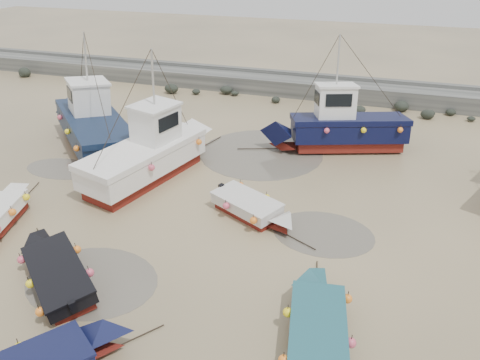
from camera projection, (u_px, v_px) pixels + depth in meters
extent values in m
plane|color=tan|center=(167.00, 260.00, 17.31)|extent=(120.00, 120.00, 0.00)
cube|color=slate|center=(296.00, 87.00, 35.62)|extent=(60.00, 2.20, 1.20)
cube|color=slate|center=(300.00, 74.00, 36.31)|extent=(60.00, 0.60, 0.25)
ellipsoid|color=black|center=(359.00, 110.00, 31.81)|extent=(0.84, 0.86, 0.51)
ellipsoid|color=black|center=(402.00, 106.00, 32.32)|extent=(0.98, 1.07, 0.72)
ellipsoid|color=black|center=(226.00, 90.00, 35.86)|extent=(0.99, 0.80, 0.58)
ellipsoid|color=black|center=(471.00, 119.00, 30.49)|extent=(0.54, 0.46, 0.30)
ellipsoid|color=black|center=(23.00, 75.00, 40.43)|extent=(0.65, 0.64, 0.43)
ellipsoid|color=black|center=(430.00, 113.00, 31.36)|extent=(0.61, 0.47, 0.46)
ellipsoid|color=black|center=(235.00, 93.00, 35.55)|extent=(0.61, 0.53, 0.32)
ellipsoid|color=black|center=(451.00, 112.00, 31.51)|extent=(0.67, 0.55, 0.43)
ellipsoid|color=black|center=(171.00, 88.00, 36.06)|extent=(1.09, 0.88, 0.72)
ellipsoid|color=black|center=(196.00, 92.00, 35.85)|extent=(0.65, 0.60, 0.37)
ellipsoid|color=black|center=(427.00, 114.00, 30.88)|extent=(0.88, 0.64, 0.62)
ellipsoid|color=black|center=(276.00, 100.00, 34.02)|extent=(0.64, 0.62, 0.48)
ellipsoid|color=black|center=(25.00, 72.00, 40.45)|extent=(1.10, 0.87, 0.86)
ellipsoid|color=black|center=(402.00, 109.00, 32.26)|extent=(0.55, 0.45, 0.29)
cylinder|color=#5F594D|center=(92.00, 281.00, 16.23)|extent=(4.72, 4.72, 0.01)
cylinder|color=#5F594D|center=(323.00, 233.00, 18.88)|extent=(4.11, 4.11, 0.01)
cylinder|color=#5F594D|center=(62.00, 169.00, 24.23)|extent=(3.94, 3.94, 0.01)
cylinder|color=#5F594D|center=(261.00, 153.00, 26.05)|extent=(6.83, 6.83, 0.01)
pyramid|color=white|center=(16.00, 184.00, 20.61)|extent=(1.59, 1.08, 0.90)
cylinder|color=black|center=(30.00, 192.00, 21.87)|extent=(0.59, 1.93, 0.04)
sphere|color=orange|center=(0.00, 232.00, 17.84)|extent=(0.30, 0.30, 0.30)
sphere|color=orange|center=(15.00, 215.00, 18.95)|extent=(0.30, 0.30, 0.30)
sphere|color=orange|center=(29.00, 200.00, 20.06)|extent=(0.30, 0.30, 0.30)
pyramid|color=black|center=(97.00, 330.00, 12.87)|extent=(1.90, 1.67, 0.90)
cylinder|color=black|center=(133.00, 340.00, 13.80)|extent=(1.22, 1.63, 0.04)
sphere|color=orange|center=(19.00, 345.00, 12.82)|extent=(0.30, 0.30, 0.30)
cube|color=maroon|center=(317.00, 340.00, 13.64)|extent=(1.85, 3.36, 0.30)
cube|color=#1D535E|center=(318.00, 330.00, 13.47)|extent=(2.12, 3.62, 0.45)
pyramid|color=#1D535E|center=(319.00, 273.00, 15.07)|extent=(1.66, 0.97, 0.90)
cube|color=brown|center=(318.00, 326.00, 13.39)|extent=(1.72, 3.04, 0.10)
cube|color=#1D535E|center=(318.00, 324.00, 13.35)|extent=(2.19, 3.71, 0.07)
cylinder|color=black|center=(317.00, 279.00, 16.27)|extent=(0.38, 1.98, 0.04)
sphere|color=orange|center=(351.00, 343.00, 12.90)|extent=(0.30, 0.30, 0.30)
sphere|color=orange|center=(287.00, 313.00, 13.94)|extent=(0.30, 0.30, 0.30)
sphere|color=orange|center=(347.00, 299.00, 14.49)|extent=(0.30, 0.30, 0.30)
cube|color=maroon|center=(62.00, 283.00, 15.91)|extent=(3.62, 3.28, 0.30)
cube|color=black|center=(60.00, 274.00, 15.74)|extent=(3.97, 3.63, 0.45)
pyramid|color=black|center=(43.00, 231.00, 17.25)|extent=(1.52, 1.63, 0.90)
cube|color=brown|center=(59.00, 270.00, 15.66)|extent=(3.30, 3.00, 0.10)
cube|color=black|center=(59.00, 268.00, 15.62)|extent=(4.07, 3.73, 0.07)
cube|color=black|center=(76.00, 305.00, 14.14)|extent=(0.28, 0.28, 0.35)
cylinder|color=black|center=(42.00, 240.00, 18.38)|extent=(1.58, 1.29, 0.04)
sphere|color=orange|center=(42.00, 309.00, 14.11)|extent=(0.30, 0.30, 0.30)
sphere|color=orange|center=(93.00, 275.00, 15.53)|extent=(0.30, 0.30, 0.30)
sphere|color=orange|center=(32.00, 281.00, 15.27)|extent=(0.30, 0.30, 0.30)
sphere|color=orange|center=(80.00, 252.00, 16.69)|extent=(0.30, 0.30, 0.30)
sphere|color=orange|center=(23.00, 257.00, 16.42)|extent=(0.30, 0.30, 0.30)
cube|color=maroon|center=(247.00, 211.00, 20.10)|extent=(3.05, 2.34, 0.30)
cube|color=silver|center=(247.00, 204.00, 19.93)|extent=(3.33, 2.63, 0.45)
pyramid|color=silver|center=(280.00, 211.00, 18.54)|extent=(1.27, 1.56, 0.90)
cube|color=brown|center=(247.00, 201.00, 19.86)|extent=(2.77, 2.16, 0.10)
cube|color=silver|center=(247.00, 199.00, 19.82)|extent=(3.42, 2.71, 0.07)
cube|color=black|center=(222.00, 188.00, 20.86)|extent=(0.26, 0.28, 0.35)
cylinder|color=black|center=(295.00, 239.00, 18.44)|extent=(1.80, 0.95, 0.04)
sphere|color=orange|center=(241.00, 186.00, 21.16)|extent=(0.30, 0.30, 0.30)
sphere|color=orange|center=(227.00, 205.00, 19.63)|extent=(0.30, 0.30, 0.30)
sphere|color=orange|center=(267.00, 199.00, 20.14)|extent=(0.30, 0.30, 0.30)
sphere|color=orange|center=(254.00, 220.00, 18.61)|extent=(0.30, 0.30, 0.30)
cube|color=maroon|center=(96.00, 144.00, 26.43)|extent=(7.05, 6.91, 0.55)
cube|color=#101D36|center=(94.00, 132.00, 26.09)|extent=(7.74, 7.60, 0.95)
pyramid|color=#101D36|center=(76.00, 98.00, 29.36)|extent=(2.99, 3.03, 1.40)
cube|color=brown|center=(92.00, 123.00, 25.85)|extent=(7.53, 7.39, 0.08)
cube|color=#101D36|center=(92.00, 121.00, 25.79)|extent=(7.91, 7.77, 0.30)
cube|color=white|center=(85.00, 98.00, 26.21)|extent=(2.82, 2.82, 1.70)
cube|color=white|center=(83.00, 83.00, 25.79)|extent=(3.04, 3.04, 0.12)
cube|color=black|center=(81.00, 89.00, 26.90)|extent=(1.20, 1.25, 0.68)
cylinder|color=#B7B7B2|center=(79.00, 58.00, 25.17)|extent=(0.10, 0.10, 2.60)
cylinder|color=black|center=(77.00, 118.00, 31.08)|extent=(2.20, 2.12, 0.05)
sphere|color=#DC506A|center=(75.00, 151.00, 22.78)|extent=(0.30, 0.30, 0.30)
sphere|color=#DC506A|center=(129.00, 132.00, 25.05)|extent=(0.30, 0.30, 0.30)
sphere|color=#DC506A|center=(66.00, 134.00, 24.79)|extent=(0.30, 0.30, 0.30)
sphere|color=#DC506A|center=(117.00, 118.00, 27.06)|extent=(0.30, 0.30, 0.30)
sphere|color=#DC506A|center=(58.00, 120.00, 26.80)|extent=(0.30, 0.30, 0.30)
sphere|color=#DC506A|center=(107.00, 106.00, 29.07)|extent=(0.30, 0.30, 0.30)
cube|color=maroon|center=(146.00, 175.00, 23.00)|extent=(3.41, 6.58, 0.55)
cube|color=white|center=(144.00, 161.00, 22.65)|extent=(3.86, 7.12, 0.95)
pyramid|color=white|center=(193.00, 123.00, 25.29)|extent=(2.59, 1.94, 1.40)
cube|color=brown|center=(143.00, 151.00, 22.42)|extent=(3.73, 6.94, 0.08)
cube|color=white|center=(143.00, 148.00, 22.36)|extent=(3.94, 7.28, 0.30)
cube|color=white|center=(154.00, 124.00, 22.61)|extent=(2.05, 2.33, 1.70)
cube|color=white|center=(152.00, 105.00, 22.19)|extent=(2.21, 2.52, 0.12)
cube|color=black|center=(167.00, 113.00, 23.26)|extent=(1.35, 0.38, 0.68)
cylinder|color=#B7B7B2|center=(150.00, 77.00, 21.57)|extent=(0.10, 0.10, 2.60)
cylinder|color=black|center=(206.00, 145.00, 26.90)|extent=(0.76, 2.93, 0.05)
sphere|color=#DC506A|center=(81.00, 168.00, 21.08)|extent=(0.30, 0.30, 0.30)
sphere|color=#DC506A|center=(151.00, 167.00, 21.21)|extent=(0.30, 0.30, 0.30)
sphere|color=#DC506A|center=(137.00, 143.00, 23.77)|extent=(0.30, 0.30, 0.30)
sphere|color=#DC506A|center=(198.00, 141.00, 23.91)|extent=(0.30, 0.30, 0.30)
cube|color=maroon|center=(347.00, 144.00, 26.44)|extent=(6.09, 3.77, 0.55)
cube|color=black|center=(349.00, 132.00, 26.10)|extent=(6.60, 4.23, 0.95)
pyramid|color=black|center=(284.00, 121.00, 25.70)|extent=(2.11, 2.60, 1.40)
cube|color=brown|center=(350.00, 123.00, 25.86)|extent=(6.44, 4.10, 0.08)
cube|color=black|center=(350.00, 121.00, 25.80)|extent=(6.75, 4.32, 0.30)
cube|color=white|center=(336.00, 104.00, 25.34)|extent=(2.42, 2.16, 1.70)
cube|color=white|center=(338.00, 87.00, 24.92)|extent=(2.61, 2.33, 0.12)
cube|color=black|center=(318.00, 99.00, 25.20)|extent=(0.50, 1.27, 0.68)
cylinder|color=#B7B7B2|center=(340.00, 62.00, 24.30)|extent=(0.10, 0.10, 2.60)
cylinder|color=black|center=(264.00, 149.00, 26.44)|extent=(2.84, 1.07, 0.05)
sphere|color=#DC506A|center=(401.00, 134.00, 24.89)|extent=(0.30, 0.30, 0.30)
sphere|color=#DC506A|center=(370.00, 118.00, 27.08)|extent=(0.30, 0.30, 0.30)
sphere|color=#DC506A|center=(364.00, 134.00, 24.84)|extent=(0.30, 0.30, 0.30)
sphere|color=#DC506A|center=(336.00, 118.00, 27.03)|extent=(0.30, 0.30, 0.30)
sphere|color=#DC506A|center=(327.00, 134.00, 24.80)|extent=(0.30, 0.30, 0.30)
sphere|color=#DC506A|center=(302.00, 119.00, 26.99)|extent=(0.30, 0.30, 0.30)
imported|color=#1D223A|center=(163.00, 163.00, 24.82)|extent=(0.78, 0.71, 1.78)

